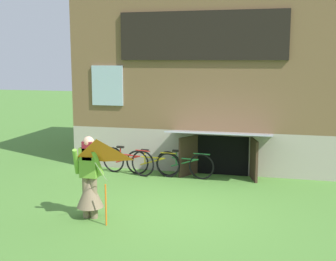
{
  "coord_description": "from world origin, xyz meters",
  "views": [
    {
      "loc": [
        2.01,
        -8.61,
        3.09
      ],
      "look_at": [
        -0.37,
        0.84,
        1.5
      ],
      "focal_mm": 47.64,
      "sensor_mm": 36.0,
      "label": 1
    }
  ],
  "objects_px": {
    "person": "(90,184)",
    "bicycle_yellow": "(152,163)",
    "kite": "(97,160)",
    "bicycle_green": "(184,164)",
    "bicycle_red": "(128,161)"
  },
  "relations": [
    {
      "from": "person",
      "to": "bicycle_yellow",
      "type": "xyz_separation_m",
      "value": [
        0.3,
        3.33,
        -0.34
      ]
    },
    {
      "from": "person",
      "to": "bicycle_yellow",
      "type": "bearing_deg",
      "value": 94.22
    },
    {
      "from": "kite",
      "to": "bicycle_green",
      "type": "distance_m",
      "value": 4.04
    },
    {
      "from": "kite",
      "to": "bicycle_green",
      "type": "bearing_deg",
      "value": 78.6
    },
    {
      "from": "bicycle_yellow",
      "to": "bicycle_red",
      "type": "xyz_separation_m",
      "value": [
        -0.69,
        -0.01,
        0.02
      ]
    },
    {
      "from": "bicycle_green",
      "to": "bicycle_yellow",
      "type": "relative_size",
      "value": 1.04
    },
    {
      "from": "person",
      "to": "bicycle_green",
      "type": "distance_m",
      "value": 3.55
    },
    {
      "from": "person",
      "to": "bicycle_green",
      "type": "bearing_deg",
      "value": 80.15
    },
    {
      "from": "kite",
      "to": "bicycle_green",
      "type": "xyz_separation_m",
      "value": [
        0.78,
        3.85,
        -0.94
      ]
    },
    {
      "from": "person",
      "to": "kite",
      "type": "distance_m",
      "value": 0.89
    },
    {
      "from": "kite",
      "to": "bicycle_red",
      "type": "distance_m",
      "value": 4.02
    },
    {
      "from": "bicycle_green",
      "to": "bicycle_yellow",
      "type": "bearing_deg",
      "value": -173.3
    },
    {
      "from": "bicycle_yellow",
      "to": "bicycle_red",
      "type": "distance_m",
      "value": 0.69
    },
    {
      "from": "person",
      "to": "kite",
      "type": "xyz_separation_m",
      "value": [
        0.39,
        -0.51,
        0.61
      ]
    },
    {
      "from": "kite",
      "to": "bicycle_red",
      "type": "bearing_deg",
      "value": 101.38
    }
  ]
}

